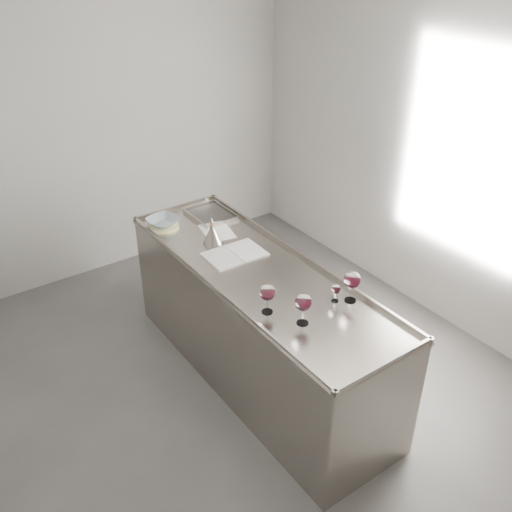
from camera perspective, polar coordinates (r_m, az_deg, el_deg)
room_shell at (r=3.24m, az=-3.87°, el=0.32°), size 4.54×5.04×2.84m
counter at (r=4.20m, az=0.22°, el=-6.92°), size 0.77×2.42×0.97m
wine_glass_left at (r=3.46m, az=1.15°, el=-3.72°), size 0.10×0.10×0.20m
wine_glass_middle at (r=3.38m, az=4.78°, el=-4.71°), size 0.11×0.11×0.21m
wine_glass_right at (r=3.61m, az=9.59°, el=-2.44°), size 0.11×0.11×0.21m
wine_glass_small at (r=3.62m, az=7.99°, el=-3.35°), size 0.06×0.06×0.12m
notebook at (r=4.12m, az=-2.13°, el=0.18°), size 0.43×0.30×0.02m
loose_paper_top at (r=4.44m, az=-3.90°, el=2.49°), size 0.28×0.35×0.00m
trivet at (r=4.55m, az=-9.24°, el=2.98°), size 0.32×0.32×0.02m
ceramic_bowl at (r=4.53m, az=-9.28°, el=3.42°), size 0.27×0.27×0.06m
wine_funnel at (r=4.25m, az=-4.39°, el=2.06°), size 0.15×0.15×0.22m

